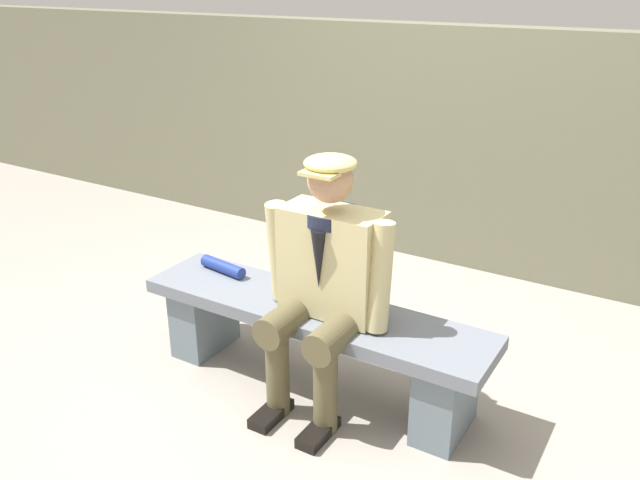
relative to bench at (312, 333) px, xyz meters
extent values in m
plane|color=gray|center=(0.00, 0.00, -0.30)|extent=(30.00, 30.00, 0.00)
cube|color=slate|center=(0.00, 0.00, 0.12)|extent=(1.78, 0.42, 0.07)
cube|color=slate|center=(-0.69, 0.00, -0.11)|extent=(0.19, 0.36, 0.38)
cube|color=slate|center=(0.69, 0.00, -0.11)|extent=(0.19, 0.36, 0.38)
cube|color=#C3B780|center=(-0.11, 0.00, 0.41)|extent=(0.47, 0.23, 0.50)
cylinder|color=#1E2338|center=(-0.11, 0.00, 0.63)|extent=(0.26, 0.26, 0.06)
cone|color=black|center=(-0.11, 0.12, 0.46)|extent=(0.07, 0.07, 0.28)
sphere|color=tan|center=(-0.11, 0.02, 0.80)|extent=(0.20, 0.20, 0.20)
ellipsoid|color=#CFC171|center=(-0.11, 0.02, 0.87)|extent=(0.23, 0.23, 0.07)
cube|color=#CFC171|center=(-0.11, 0.11, 0.85)|extent=(0.16, 0.09, 0.02)
cylinder|color=brown|center=(-0.24, 0.14, 0.15)|extent=(0.15, 0.44, 0.15)
cylinder|color=brown|center=(-0.24, 0.27, -0.07)|extent=(0.11, 0.11, 0.45)
cube|color=black|center=(-0.24, 0.33, -0.27)|extent=(0.10, 0.24, 0.05)
cylinder|color=#C3B780|center=(-0.37, 0.04, 0.41)|extent=(0.10, 0.14, 0.50)
cylinder|color=brown|center=(0.02, 0.14, 0.15)|extent=(0.15, 0.44, 0.15)
cylinder|color=brown|center=(0.02, 0.27, -0.07)|extent=(0.11, 0.11, 0.45)
cube|color=black|center=(0.02, 0.33, -0.27)|extent=(0.10, 0.24, 0.05)
cylinder|color=#C3B780|center=(0.16, 0.04, 0.41)|extent=(0.11, 0.16, 0.51)
cylinder|color=navy|center=(0.61, -0.08, 0.18)|extent=(0.29, 0.10, 0.06)
cube|color=#6B6A53|center=(0.00, -1.88, 0.51)|extent=(12.00, 0.24, 1.62)
camera|label=1|loc=(-1.49, 2.37, 1.63)|focal=36.99mm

